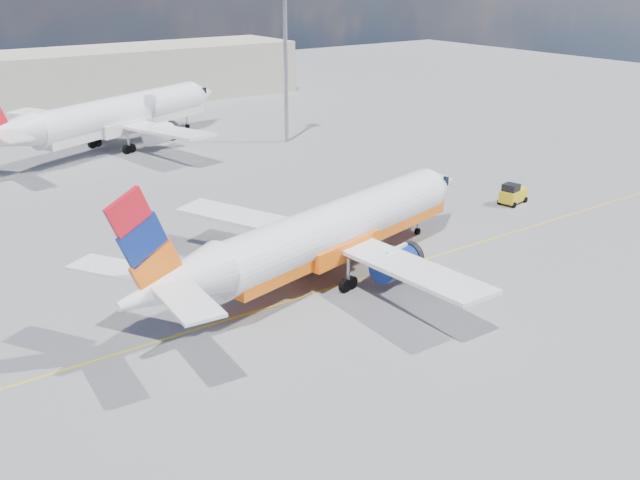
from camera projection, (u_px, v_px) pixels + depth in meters
ground at (372, 301)px, 43.70m from camera, size 240.00×240.00×0.00m
taxi_line at (342, 285)px, 45.98m from camera, size 70.00×0.15×0.01m
terminal_main at (65, 80)px, 101.83m from camera, size 70.00×14.00×8.00m
main_jet at (330, 231)px, 46.09m from camera, size 31.72×24.30×9.57m
second_jet at (115, 116)px, 79.06m from camera, size 35.64×26.80×11.02m
gse_tug at (513, 194)px, 61.37m from camera, size 2.83×2.08×1.85m
traffic_cone at (475, 296)px, 43.79m from camera, size 0.39×0.39×0.55m
floodlight_mast at (285, 23)px, 78.52m from camera, size 1.63×1.63×22.35m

